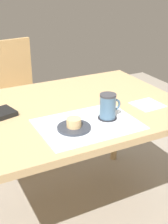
% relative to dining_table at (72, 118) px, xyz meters
% --- Properties ---
extents(ground_plane, '(4.40, 4.40, 0.02)m').
position_rel_dining_table_xyz_m(ground_plane, '(0.00, 0.00, -0.66)').
color(ground_plane, '#9E9384').
extents(dining_table, '(1.21, 0.90, 0.73)m').
position_rel_dining_table_xyz_m(dining_table, '(0.00, 0.00, 0.00)').
color(dining_table, tan).
rests_on(dining_table, ground_plane).
extents(wooden_chair, '(0.47, 0.47, 0.93)m').
position_rel_dining_table_xyz_m(wooden_chair, '(-0.09, 0.82, -0.15)').
color(wooden_chair, tan).
rests_on(wooden_chair, ground_plane).
extents(placemat, '(0.48, 0.35, 0.00)m').
position_rel_dining_table_xyz_m(placemat, '(-0.02, -0.23, 0.07)').
color(placemat, white).
rests_on(placemat, dining_table).
extents(pastry_plate, '(0.16, 0.16, 0.01)m').
position_rel_dining_table_xyz_m(pastry_plate, '(-0.11, -0.25, 0.08)').
color(pastry_plate, '#333842').
rests_on(pastry_plate, placemat).
extents(pastry, '(0.07, 0.07, 0.04)m').
position_rel_dining_table_xyz_m(pastry, '(-0.11, -0.25, 0.11)').
color(pastry, '#E5BC7F').
rests_on(pastry, pastry_plate).
extents(coffee_coaster, '(0.10, 0.10, 0.00)m').
position_rel_dining_table_xyz_m(coffee_coaster, '(0.09, -0.22, 0.08)').
color(coffee_coaster, '#232328').
rests_on(coffee_coaster, placemat).
extents(coffee_mug, '(0.11, 0.08, 0.12)m').
position_rel_dining_table_xyz_m(coffee_mug, '(0.09, -0.22, 0.14)').
color(coffee_mug, slate).
rests_on(coffee_mug, coffee_coaster).
extents(teaspoon, '(0.13, 0.03, 0.01)m').
position_rel_dining_table_xyz_m(teaspoon, '(-0.12, -0.39, 0.08)').
color(teaspoon, silver).
rests_on(teaspoon, placemat).
extents(paper_napkin, '(0.16, 0.16, 0.00)m').
position_rel_dining_table_xyz_m(paper_napkin, '(0.38, -0.17, 0.07)').
color(paper_napkin, white).
rests_on(paper_napkin, dining_table).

